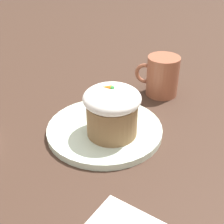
{
  "coord_description": "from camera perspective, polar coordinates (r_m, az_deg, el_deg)",
  "views": [
    {
      "loc": [
        -0.18,
        0.48,
        0.37
      ],
      "look_at": [
        -0.02,
        0.01,
        0.06
      ],
      "focal_mm": 50.0,
      "sensor_mm": 36.0,
      "label": 1
    }
  ],
  "objects": [
    {
      "name": "spoon",
      "position": [
        0.63,
        -0.32,
        -1.77
      ],
      "size": [
        0.08,
        0.11,
        0.01
      ],
      "color": "#B7B7BC",
      "rests_on": "dessert_plate"
    },
    {
      "name": "ground_plane",
      "position": [
        0.63,
        -1.35,
        -3.73
      ],
      "size": [
        4.0,
        4.0,
        0.0
      ],
      "primitive_type": "plane",
      "color": "#3D281E"
    },
    {
      "name": "coffee_cup",
      "position": [
        0.76,
        9.11,
        6.55
      ],
      "size": [
        0.11,
        0.08,
        0.1
      ],
      "color": "#9E563D",
      "rests_on": "ground_plane"
    },
    {
      "name": "dessert_plate",
      "position": [
        0.63,
        -1.36,
        -3.23
      ],
      "size": [
        0.23,
        0.23,
        0.01
      ],
      "color": "silver",
      "rests_on": "ground_plane"
    },
    {
      "name": "carrot_cake",
      "position": [
        0.58,
        -0.0,
        0.43
      ],
      "size": [
        0.11,
        0.11,
        0.1
      ],
      "color": "olive",
      "rests_on": "dessert_plate"
    }
  ]
}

